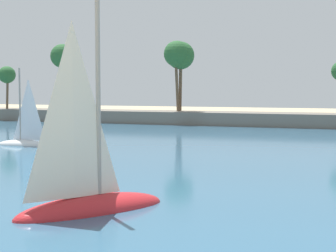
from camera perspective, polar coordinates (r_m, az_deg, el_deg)
name	(u,v)px	position (r m, az deg, el deg)	size (l,w,h in m)	color
sea	(287,133)	(59.73, 12.94, -0.73)	(220.00, 99.13, 0.06)	#33607F
palm_headland	(273,110)	(69.43, 11.51, 1.73)	(105.80, 6.00, 11.61)	slate
sailboat_mid_bay	(89,190)	(21.47, -8.73, -7.00)	(5.44, 6.54, 9.58)	red
sailboat_toward_headland	(24,138)	(46.94, -15.52, -1.27)	(5.10, 1.91, 7.24)	white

